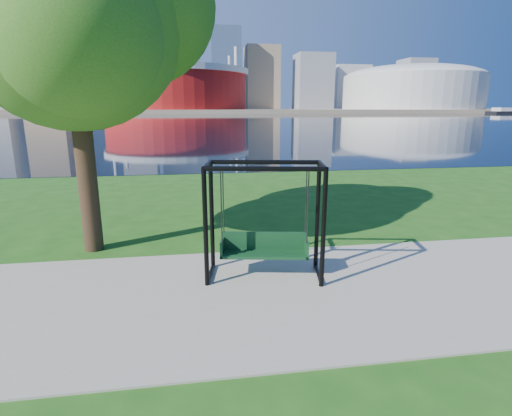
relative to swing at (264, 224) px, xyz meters
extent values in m
plane|color=#1E5114|center=(-0.14, -0.21, -1.00)|extent=(900.00, 900.00, 0.00)
cube|color=#9E937F|center=(-0.14, -0.71, -0.98)|extent=(120.00, 4.00, 0.03)
cube|color=black|center=(-0.14, 101.79, -0.99)|extent=(900.00, 180.00, 0.02)
cube|color=#937F60|center=(-0.14, 305.79, 0.00)|extent=(900.00, 228.00, 2.00)
cylinder|color=maroon|center=(-10.14, 234.79, 12.00)|extent=(80.00, 80.00, 22.00)
cylinder|color=silver|center=(-10.14, 234.79, 21.50)|extent=(83.00, 83.00, 3.00)
cylinder|color=silver|center=(22.77, 253.79, 17.00)|extent=(2.00, 2.00, 32.00)
cylinder|color=silver|center=(-43.05, 253.79, 17.00)|extent=(2.00, 2.00, 32.00)
cylinder|color=silver|center=(-43.05, 215.79, 17.00)|extent=(2.00, 2.00, 32.00)
cylinder|color=silver|center=(22.77, 215.79, 17.00)|extent=(2.00, 2.00, 32.00)
cylinder|color=beige|center=(134.86, 234.79, 11.00)|extent=(84.00, 84.00, 20.00)
ellipsoid|color=beige|center=(134.86, 234.79, 20.00)|extent=(84.00, 84.00, 15.12)
cube|color=#998466|center=(-100.14, 299.79, 45.00)|extent=(26.00, 26.00, 88.00)
cube|color=slate|center=(-70.14, 324.79, 48.50)|extent=(30.00, 24.00, 95.00)
cube|color=gray|center=(-40.14, 304.79, 37.00)|extent=(24.00, 24.00, 72.00)
cube|color=silver|center=(-10.14, 334.79, 41.00)|extent=(32.00, 28.00, 80.00)
cube|color=slate|center=(24.86, 309.79, 30.00)|extent=(22.00, 22.00, 58.00)
cube|color=#998466|center=(54.86, 324.79, 25.00)|extent=(26.00, 26.00, 48.00)
cube|color=gray|center=(94.86, 314.79, 22.00)|extent=(28.00, 24.00, 42.00)
cube|color=silver|center=(134.86, 339.79, 19.00)|extent=(30.00, 26.00, 36.00)
cube|color=gray|center=(184.86, 319.79, 21.00)|extent=(24.00, 24.00, 40.00)
cube|color=#998466|center=(224.86, 334.79, 17.00)|extent=(26.00, 26.00, 32.00)
cylinder|color=black|center=(-1.03, -0.24, 0.01)|extent=(0.09, 0.09, 2.03)
cylinder|color=black|center=(0.88, -0.59, 0.01)|extent=(0.09, 0.09, 2.03)
cylinder|color=black|center=(-0.89, 0.54, 0.01)|extent=(0.09, 0.09, 2.03)
cylinder|color=black|center=(1.02, 0.20, 0.01)|extent=(0.09, 0.09, 2.03)
cylinder|color=black|center=(-0.07, -0.41, 1.03)|extent=(1.92, 0.42, 0.08)
cylinder|color=black|center=(0.07, 0.37, 1.03)|extent=(1.92, 0.42, 0.08)
cylinder|color=black|center=(-0.96, 0.15, 1.03)|extent=(0.22, 0.80, 0.08)
cylinder|color=black|center=(-0.96, 0.15, -0.93)|extent=(0.20, 0.79, 0.06)
cylinder|color=black|center=(0.95, -0.19, 1.03)|extent=(0.22, 0.80, 0.08)
cylinder|color=black|center=(0.95, -0.19, -0.93)|extent=(0.20, 0.79, 0.06)
cube|color=black|center=(0.00, -0.02, -0.56)|extent=(1.59, 0.66, 0.05)
cube|color=black|center=(0.03, 0.15, -0.36)|extent=(1.53, 0.32, 0.34)
cube|color=black|center=(-0.74, 0.11, -0.44)|extent=(0.11, 0.40, 0.30)
cube|color=black|center=(0.73, -0.16, -0.44)|extent=(0.11, 0.40, 0.30)
cylinder|color=#303035|center=(-0.75, -0.06, 0.35)|extent=(0.02, 0.02, 1.28)
cylinder|color=#303035|center=(0.68, -0.31, 0.35)|extent=(0.02, 0.02, 1.28)
cylinder|color=#303035|center=(-0.69, 0.26, 0.35)|extent=(0.02, 0.02, 1.28)
cylinder|color=#303035|center=(0.74, 0.01, 0.35)|extent=(0.02, 0.02, 1.28)
cylinder|color=black|center=(-3.37, 1.98, 0.96)|extent=(0.39, 0.39, 3.93)
sphere|color=#355F1C|center=(-3.37, 1.98, 3.64)|extent=(4.28, 4.28, 4.28)
sphere|color=#355F1C|center=(-2.21, 2.52, 4.00)|extent=(3.21, 3.21, 3.21)
sphere|color=#355F1C|center=(-3.01, 1.00, 3.19)|extent=(2.86, 2.86, 2.86)
camera|label=1|loc=(-1.17, -6.58, 1.97)|focal=28.00mm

